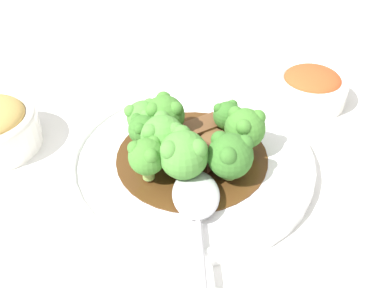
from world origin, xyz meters
TOP-DOWN VIEW (x-y plane):
  - ground_plane at (0.00, 0.00)m, footprint 4.00×4.00m
  - main_plate at (0.00, 0.00)m, footprint 0.29×0.29m
  - beef_strip_0 at (0.02, 0.03)m, footprint 0.05×0.05m
  - beef_strip_1 at (0.00, -0.00)m, footprint 0.08×0.05m
  - beef_strip_2 at (-0.01, 0.04)m, footprint 0.06×0.07m
  - broccoli_floret_0 at (-0.04, 0.02)m, footprint 0.05×0.05m
  - broccoli_floret_1 at (0.05, 0.03)m, footprint 0.05×0.05m
  - broccoli_floret_2 at (-0.03, -0.06)m, footprint 0.04×0.04m
  - broccoli_floret_3 at (0.01, -0.04)m, footprint 0.05×0.05m
  - broccoli_floret_4 at (-0.06, -0.01)m, footprint 0.04×0.04m
  - broccoli_floret_5 at (0.02, 0.06)m, footprint 0.04×0.04m
  - broccoli_floret_6 at (-0.03, -0.02)m, footprint 0.05×0.05m
  - broccoli_floret_7 at (0.05, -0.02)m, footprint 0.05×0.05m
  - broccoli_floret_8 at (-0.07, 0.01)m, footprint 0.04×0.04m
  - serving_spoon at (0.04, -0.08)m, footprint 0.14×0.23m
  - side_bowl_kimchi at (0.09, 0.20)m, footprint 0.10×0.10m

SIDE VIEW (x-z plane):
  - ground_plane at x=0.00m, z-range 0.00..0.00m
  - main_plate at x=0.00m, z-range 0.00..0.02m
  - beef_strip_0 at x=0.02m, z-range 0.02..0.03m
  - side_bowl_kimchi at x=0.09m, z-range 0.00..0.05m
  - beef_strip_2 at x=-0.01m, z-range 0.02..0.03m
  - serving_spoon at x=0.04m, z-range 0.02..0.03m
  - beef_strip_1 at x=0.00m, z-range 0.02..0.03m
  - broccoli_floret_5 at x=0.02m, z-range 0.02..0.06m
  - broccoli_floret_4 at x=-0.06m, z-range 0.02..0.07m
  - broccoli_floret_8 at x=-0.07m, z-range 0.02..0.07m
  - broccoli_floret_7 at x=0.05m, z-range 0.02..0.08m
  - broccoli_floret_2 at x=-0.03m, z-range 0.02..0.08m
  - broccoli_floret_1 at x=0.05m, z-range 0.02..0.08m
  - broccoli_floret_0 at x=-0.04m, z-range 0.02..0.08m
  - broccoli_floret_6 at x=-0.03m, z-range 0.02..0.08m
  - broccoli_floret_3 at x=0.01m, z-range 0.02..0.08m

